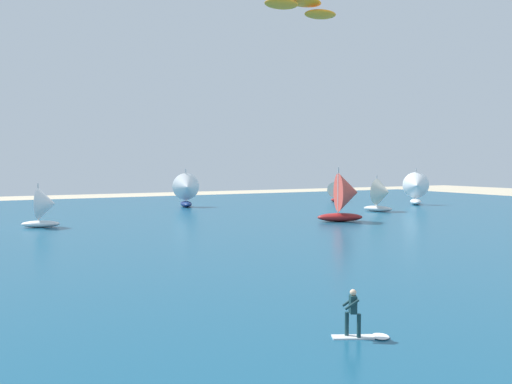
% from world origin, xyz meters
% --- Properties ---
extents(ocean, '(160.00, 90.00, 0.10)m').
position_xyz_m(ocean, '(0.00, 51.14, 0.05)').
color(ocean, navy).
rests_on(ocean, ground).
extents(kitesurfer, '(2.00, 1.36, 1.67)m').
position_xyz_m(kitesurfer, '(3.98, 15.74, 0.70)').
color(kitesurfer, white).
rests_on(kitesurfer, ocean).
extents(kite, '(4.76, 2.44, 0.69)m').
position_xyz_m(kite, '(7.23, 24.52, 13.93)').
color(kite, orange).
extents(sailboat_anchored_offshore, '(3.67, 3.27, 4.13)m').
position_xyz_m(sailboat_anchored_offshore, '(-1.86, 54.24, 1.99)').
color(sailboat_anchored_offshore, white).
rests_on(sailboat_anchored_offshore, ocean).
extents(sailboat_leading, '(3.07, 2.96, 3.43)m').
position_xyz_m(sailboat_leading, '(42.94, 70.23, 1.67)').
color(sailboat_leading, maroon).
rests_on(sailboat_leading, ocean).
extents(sailboat_mid_right, '(4.96, 4.43, 5.58)m').
position_xyz_m(sailboat_mid_right, '(26.11, 45.36, 2.66)').
color(sailboat_mid_right, maroon).
rests_on(sailboat_mid_right, ocean).
extents(sailboat_center_horizon, '(4.03, 4.62, 5.21)m').
position_xyz_m(sailboat_center_horizon, '(17.86, 70.16, 2.49)').
color(sailboat_center_horizon, navy).
rests_on(sailboat_center_horizon, ocean).
extents(sailboat_heeled_over, '(4.60, 4.74, 5.31)m').
position_xyz_m(sailboat_heeled_over, '(48.81, 58.67, 2.53)').
color(sailboat_heeled_over, white).
rests_on(sailboat_heeled_over, ocean).
extents(sailboat_far_right, '(3.62, 4.06, 4.56)m').
position_xyz_m(sailboat_far_right, '(36.81, 52.26, 2.19)').
color(sailboat_far_right, silver).
rests_on(sailboat_far_right, ocean).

